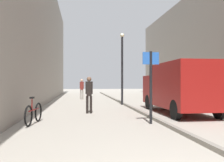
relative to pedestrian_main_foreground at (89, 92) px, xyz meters
The scene contains 9 objects.
ground_plane 2.89m from the pedestrian_main_foreground, 70.79° to the left, with size 80.00×80.00×0.00m, color #A8A093.
building_facade_left 6.48m from the pedestrian_main_foreground, 150.38° to the left, with size 3.59×40.00×9.83m, color gray.
kerb_strip 3.68m from the pedestrian_main_foreground, 46.01° to the left, with size 0.16×40.00×0.12m, color gray.
pedestrian_main_foreground is the anchor object (origin of this frame).
pedestrian_mid_block 9.50m from the pedestrian_main_foreground, 91.62° to the left, with size 0.35×0.24×1.78m.
delivery_van 4.30m from the pedestrian_main_foreground, ahead, with size 2.09×5.44×2.36m.
street_sign_post 3.86m from the pedestrian_main_foreground, 57.07° to the right, with size 0.60×0.10×2.60m.
lamp_post 5.10m from the pedestrian_main_foreground, 60.69° to the left, with size 0.28×0.28×4.76m.
bicycle_leaning 3.47m from the pedestrian_main_foreground, 127.25° to the right, with size 0.31×1.76×0.98m.
Camera 1 is at (-1.34, -2.14, 1.48)m, focal length 38.66 mm.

